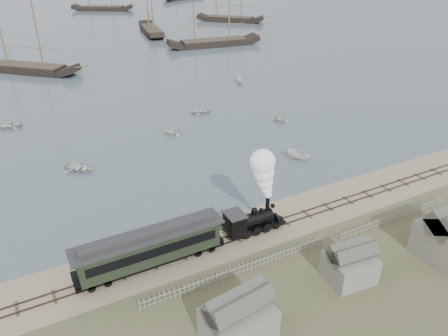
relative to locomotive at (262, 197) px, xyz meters
name	(u,v)px	position (x,y,z in m)	size (l,w,h in m)	color
ground	(259,217)	(1.07, 2.00, -4.07)	(600.00, 600.00, 0.00)	tan
harbor_water	(43,8)	(1.07, 172.00, -4.04)	(600.00, 336.00, 0.06)	#435260
rail_track	(269,226)	(1.07, 0.00, -4.03)	(120.00, 1.80, 0.16)	#3C2C20
picket_fence_west	(239,275)	(-5.43, -5.00, -4.07)	(19.00, 0.10, 1.20)	slate
picket_fence_east	(393,221)	(13.57, -5.50, -4.07)	(15.00, 0.10, 1.20)	slate
shed_left	(238,336)	(-8.93, -11.00, -4.07)	(5.00, 4.00, 4.10)	slate
shed_mid	(348,278)	(3.07, -10.00, -4.07)	(4.00, 3.50, 3.60)	slate
shed_right	(448,254)	(14.07, -12.00, -4.07)	(6.00, 5.00, 5.10)	slate
locomotive	(262,197)	(0.00, 0.00, 0.00)	(7.06, 2.64, 8.80)	black
passenger_coach	(150,247)	(-12.12, 0.00, -1.89)	(14.24, 2.75, 3.46)	black
beached_dinghy	(227,223)	(-2.83, 2.19, -3.71)	(3.43, 2.45, 0.71)	silver
rowboat_0	(80,168)	(-14.25, 21.95, -3.58)	(4.15, 2.96, 0.86)	silver
rowboat_1	(172,129)	(0.93, 27.30, -3.24)	(2.93, 2.53, 1.54)	silver
rowboat_2	(298,155)	(12.98, 11.21, -3.34)	(3.45, 1.30, 1.33)	silver
rowboat_3	(202,111)	(8.75, 33.22, -3.64)	(3.56, 2.55, 0.74)	silver
rowboat_4	(281,117)	(18.72, 23.86, -3.18)	(3.17, 2.73, 1.67)	silver
rowboat_5	(240,80)	(22.89, 44.82, -3.33)	(3.50, 1.32, 1.35)	silver
rowboat_6	(8,126)	(-21.42, 41.80, -3.61)	(3.89, 2.78, 0.81)	silver
schooner_2	(19,26)	(-14.93, 74.05, 5.99)	(24.23, 5.59, 20.00)	black
schooner_4	(213,8)	(33.26, 77.72, 5.99)	(25.78, 5.95, 20.00)	black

